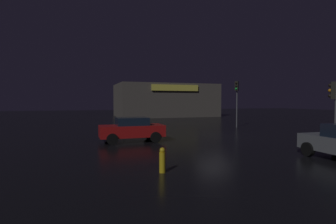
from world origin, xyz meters
The scene contains 6 objects.
ground_plane centered at (0.00, 0.00, 0.00)m, with size 120.00×120.00×0.00m, color black.
store_building centered at (4.76, 25.47, 2.65)m, with size 15.90×9.93×5.29m.
traffic_signal_main centered at (4.92, -5.33, 2.70)m, with size 0.42×0.42×3.65m.
traffic_signal_opposite centered at (5.08, 4.84, 3.37)m, with size 0.42×0.42×4.40m.
car_far centered at (-6.10, -0.68, 0.79)m, with size 3.93×1.91×1.51m.
fire_hydrant centered at (-6.49, -8.04, 0.44)m, with size 0.22×0.22×0.89m.
Camera 1 is at (-9.30, -16.81, 2.51)m, focal length 28.29 mm.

